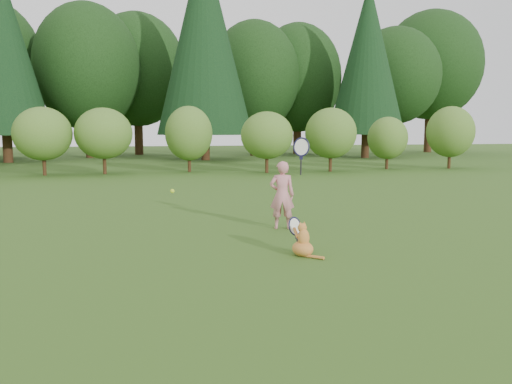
{
  "coord_description": "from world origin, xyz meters",
  "views": [
    {
      "loc": [
        -1.57,
        -7.52,
        1.75
      ],
      "look_at": [
        0.2,
        0.8,
        0.7
      ],
      "focal_mm": 35.0,
      "sensor_mm": 36.0,
      "label": 1
    }
  ],
  "objects": [
    {
      "name": "shrub_row",
      "position": [
        0.0,
        13.0,
        1.4
      ],
      "size": [
        28.0,
        3.0,
        2.8
      ],
      "primitive_type": null,
      "color": "#497223",
      "rests_on": "ground"
    },
    {
      "name": "woodland_backdrop",
      "position": [
        0.0,
        23.0,
        7.5
      ],
      "size": [
        48.0,
        10.0,
        15.0
      ],
      "primitive_type": null,
      "color": "black",
      "rests_on": "ground"
    },
    {
      "name": "ground",
      "position": [
        0.0,
        0.0,
        0.0
      ],
      "size": [
        100.0,
        100.0,
        0.0
      ],
      "primitive_type": "plane",
      "color": "#2C5417",
      "rests_on": "ground"
    },
    {
      "name": "cat",
      "position": [
        0.5,
        -0.93,
        0.25
      ],
      "size": [
        0.44,
        0.7,
        0.65
      ],
      "rotation": [
        0.0,
        0.0,
        0.28
      ],
      "color": "#C16A25",
      "rests_on": "ground"
    },
    {
      "name": "child",
      "position": [
        0.73,
        0.99,
        0.64
      ],
      "size": [
        0.7,
        0.45,
        1.82
      ],
      "rotation": [
        0.0,
        0.0,
        2.9
      ],
      "color": "#D07C85",
      "rests_on": "ground"
    },
    {
      "name": "tennis_ball",
      "position": [
        -1.2,
        1.33,
        0.69
      ],
      "size": [
        0.08,
        0.08,
        0.08
      ],
      "color": "#91C717",
      "rests_on": "ground"
    }
  ]
}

